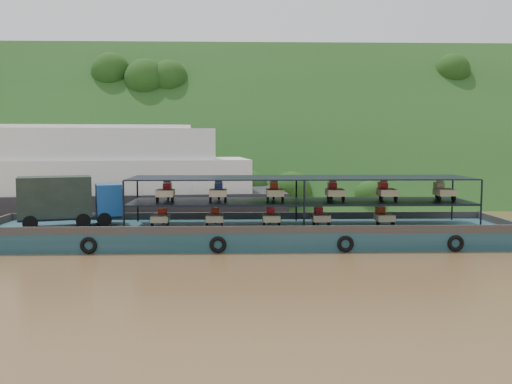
{
  "coord_description": "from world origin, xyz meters",
  "views": [
    {
      "loc": [
        -3.31,
        -39.26,
        7.0
      ],
      "look_at": [
        -2.0,
        3.0,
        3.2
      ],
      "focal_mm": 40.0,
      "sensor_mm": 36.0,
      "label": 1
    }
  ],
  "objects": [
    {
      "name": "passenger_ferry",
      "position": [
        -20.12,
        11.93,
        3.63
      ],
      "size": [
        42.3,
        15.13,
        8.38
      ],
      "rotation": [
        0.0,
        0.0,
        0.12
      ],
      "color": "black",
      "rests_on": "ground"
    },
    {
      "name": "hillside",
      "position": [
        0.0,
        36.0,
        0.0
      ],
      "size": [
        140.0,
        39.6,
        39.6
      ],
      "primitive_type": "cube",
      "rotation": [
        0.79,
        0.0,
        0.0
      ],
      "color": "#153613",
      "rests_on": "ground"
    },
    {
      "name": "ground",
      "position": [
        0.0,
        0.0,
        0.0
      ],
      "size": [
        160.0,
        160.0,
        0.0
      ],
      "primitive_type": "plane",
      "color": "brown",
      "rests_on": "ground"
    },
    {
      "name": "cargo_barge",
      "position": [
        -3.66,
        -0.61,
        1.14
      ],
      "size": [
        35.0,
        7.18,
        4.61
      ],
      "color": "#123A40",
      "rests_on": "ground"
    }
  ]
}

